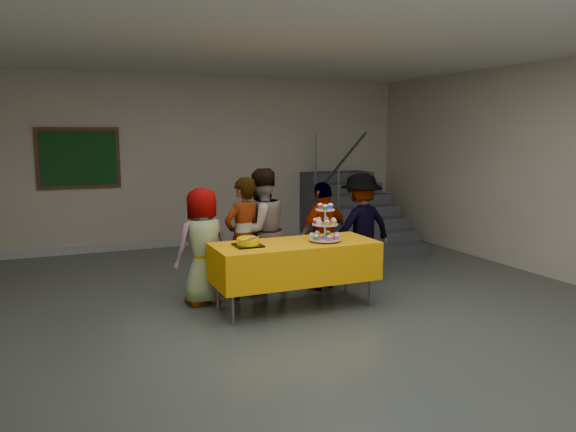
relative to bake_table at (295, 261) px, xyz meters
name	(u,v)px	position (x,y,z in m)	size (l,w,h in m)	color
room_shell	(317,121)	(-0.16, -0.90, 1.57)	(10.00, 10.04, 3.02)	#4C514C
bake_table	(295,261)	(0.00, 0.00, 0.00)	(1.88, 0.78, 0.77)	#595960
cupcake_stand	(325,227)	(0.35, -0.08, 0.38)	(0.38, 0.38, 0.44)	silver
bear_cake	(248,241)	(-0.56, 0.01, 0.27)	(0.32, 0.36, 0.12)	black
schoolchild_a	(203,246)	(-0.93, 0.59, 0.14)	(0.68, 0.44, 1.38)	slate
schoolchild_b	(243,238)	(-0.41, 0.62, 0.19)	(0.54, 0.36, 1.49)	slate
schoolchild_c	(261,231)	(-0.13, 0.79, 0.23)	(0.77, 0.60, 1.58)	slate
schoolchild_d	(324,236)	(0.67, 0.60, 0.14)	(0.82, 0.34, 1.40)	slate
schoolchild_e	(361,227)	(1.31, 0.76, 0.18)	(0.95, 0.55, 1.48)	slate
staircase	(351,216)	(2.53, 3.21, -0.07)	(1.30, 2.40, 2.04)	#424447
noticeboard	(79,158)	(-2.10, 4.05, 1.04)	(1.30, 0.05, 1.00)	#472B16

